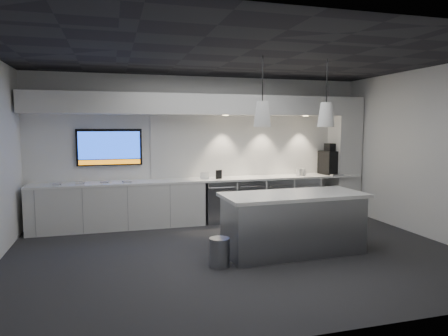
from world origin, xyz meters
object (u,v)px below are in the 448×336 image
object	(u,v)px
island	(293,223)
bin	(219,252)
wall_tv	(110,147)
coffee_machine	(330,162)

from	to	relation	value
island	bin	xyz separation A→B (m)	(-1.26, -0.28, -0.27)
wall_tv	bin	distance (m)	3.51
wall_tv	island	bearing A→B (deg)	-43.56
bin	coffee_machine	distance (m)	4.32
island	coffee_machine	bearing A→B (deg)	47.29
wall_tv	coffee_machine	xyz separation A→B (m)	(4.75, -0.25, -0.38)
island	coffee_machine	size ratio (longest dim) A/B	3.26
wall_tv	island	size ratio (longest dim) A/B	0.56
bin	coffee_machine	bearing A→B (deg)	38.76
island	coffee_machine	xyz separation A→B (m)	(2.02, 2.35, 0.71)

